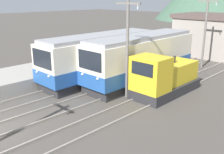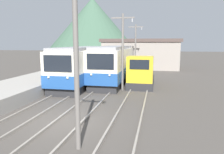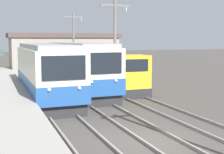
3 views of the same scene
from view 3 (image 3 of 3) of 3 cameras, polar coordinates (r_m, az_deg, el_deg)
ground_plane at (r=13.02m, az=7.47°, el=-11.48°), size 200.00×200.00×0.00m
track_left at (r=12.03m, az=-3.75°, el=-12.64°), size 1.54×60.00×0.14m
track_center at (r=13.09m, az=8.26°, el=-11.07°), size 1.54×60.00×0.14m
track_right at (r=14.74m, az=18.63°, el=-9.31°), size 1.54×60.00×0.14m
commuter_train_left at (r=21.34m, az=-11.90°, el=0.44°), size 2.84×11.17×3.79m
commuter_train_center at (r=23.70m, az=-5.92°, el=1.22°), size 2.84×11.07×3.84m
shunting_locomotive at (r=23.63m, az=1.89°, el=-0.15°), size 2.40×5.77×3.00m
catenary_mast_mid at (r=20.78m, az=0.57°, el=5.63°), size 2.00×0.20×6.65m
catenary_mast_far at (r=31.45m, az=-7.00°, el=5.99°), size 2.00×0.20×6.65m
station_building at (r=37.72m, az=-8.94°, el=4.24°), size 12.60×6.30×4.80m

